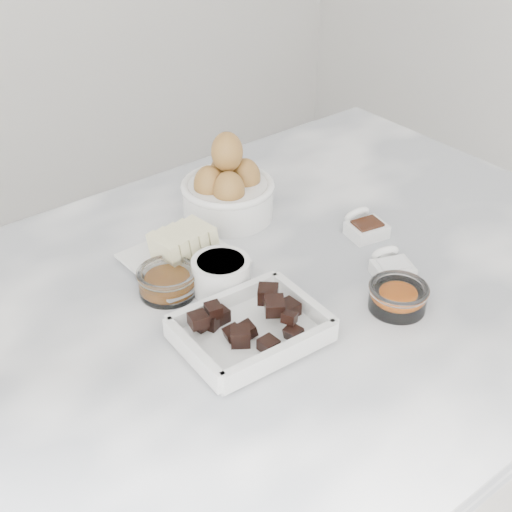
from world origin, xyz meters
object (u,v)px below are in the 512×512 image
Objects in this scene: butter_plate at (181,254)px; zest_bowl at (398,296)px; salt_spoon at (391,266)px; sugar_ramekin at (221,274)px; chocolate_dish at (251,327)px; egg_bowl at (228,190)px; honey_bowl at (167,281)px; vanilla_spoon at (364,226)px.

butter_plate is 0.32m from zest_bowl.
sugar_ramekin is at bearing 150.35° from salt_spoon.
chocolate_dish is at bearing 177.40° from salt_spoon.
honey_bowl is at bearing -148.66° from egg_bowl.
vanilla_spoon reaches higher than zest_bowl.
honey_bowl is 1.09× the size of vanilla_spoon.
chocolate_dish and sugar_ramekin have the same top height.
honey_bowl is 1.04× the size of zest_bowl.
egg_bowl is at bearing 58.53° from chocolate_dish.
honey_bowl is 1.06× the size of salt_spoon.
vanilla_spoon is (0.10, 0.16, -0.00)m from zest_bowl.
butter_plate reaches higher than honey_bowl.
egg_bowl is 0.23m from vanilla_spoon.
vanilla_spoon reaches higher than honey_bowl.
honey_bowl is at bearing 169.13° from vanilla_spoon.
salt_spoon reaches higher than zest_bowl.
butter_plate is at bearing 83.41° from chocolate_dish.
sugar_ramekin reaches higher than zest_bowl.
egg_bowl is at bearing 27.97° from butter_plate.
chocolate_dish is at bearing -79.73° from honey_bowl.
vanilla_spoon is at bearing -10.87° from honey_bowl.
vanilla_spoon is (0.27, -0.02, -0.01)m from sugar_ramekin.
honey_bowl is (-0.03, 0.15, -0.00)m from chocolate_dish.
salt_spoon is (0.28, -0.17, -0.01)m from honey_bowl.
honey_bowl is 0.33m from vanilla_spoon.
honey_bowl is at bearing 100.27° from chocolate_dish.
vanilla_spoon is 0.11m from salt_spoon.
sugar_ramekin is at bearing 72.69° from chocolate_dish.
salt_spoon is (0.08, -0.28, -0.03)m from egg_bowl.
egg_bowl is 1.90× the size of salt_spoon.
zest_bowl is at bearing -48.24° from sugar_ramekin.
sugar_ramekin reaches higher than salt_spoon.
salt_spoon is at bearing -30.63° from honey_bowl.
honey_bowl is (-0.19, -0.12, -0.03)m from egg_bowl.
butter_plate reaches higher than zest_bowl.
salt_spoon is at bearing -29.65° from sugar_ramekin.
vanilla_spoon is at bearing -20.70° from butter_plate.
vanilla_spoon is (0.30, 0.09, -0.01)m from chocolate_dish.
egg_bowl is at bearing 31.34° from honey_bowl.
butter_plate is 1.90× the size of vanilla_spoon.
zest_bowl is 1.02× the size of salt_spoon.
chocolate_dish is at bearing -96.59° from butter_plate.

